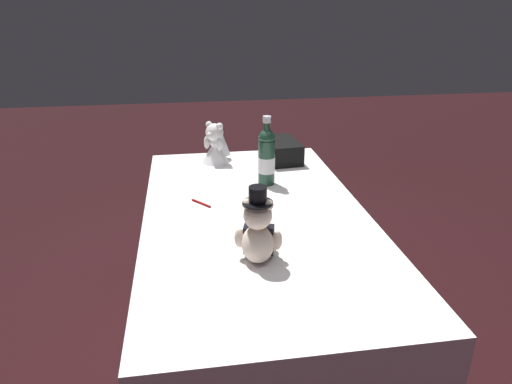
{
  "coord_description": "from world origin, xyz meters",
  "views": [
    {
      "loc": [
        1.78,
        -0.28,
        1.62
      ],
      "look_at": [
        0.0,
        0.0,
        0.86
      ],
      "focal_mm": 32.66,
      "sensor_mm": 36.0,
      "label": 1
    }
  ],
  "objects_px": {
    "champagne_bottle": "(267,156)",
    "signing_pen": "(202,204)",
    "teddy_bear_bride": "(217,144)",
    "teddy_bear_groom": "(258,233)",
    "gift_case_black": "(281,150)"
  },
  "relations": [
    {
      "from": "teddy_bear_groom",
      "to": "teddy_bear_bride",
      "type": "relative_size",
      "value": 1.22
    },
    {
      "from": "teddy_bear_bride",
      "to": "gift_case_black",
      "type": "bearing_deg",
      "value": 85.24
    },
    {
      "from": "champagne_bottle",
      "to": "signing_pen",
      "type": "distance_m",
      "value": 0.41
    },
    {
      "from": "signing_pen",
      "to": "teddy_bear_bride",
      "type": "bearing_deg",
      "value": 169.1
    },
    {
      "from": "champagne_bottle",
      "to": "gift_case_black",
      "type": "relative_size",
      "value": 1.13
    },
    {
      "from": "teddy_bear_bride",
      "to": "gift_case_black",
      "type": "height_order",
      "value": "teddy_bear_bride"
    },
    {
      "from": "teddy_bear_bride",
      "to": "signing_pen",
      "type": "relative_size",
      "value": 2.22
    },
    {
      "from": "teddy_bear_bride",
      "to": "champagne_bottle",
      "type": "xyz_separation_m",
      "value": [
        0.37,
        0.22,
        0.04
      ]
    },
    {
      "from": "gift_case_black",
      "to": "teddy_bear_groom",
      "type": "bearing_deg",
      "value": -15.81
    },
    {
      "from": "teddy_bear_groom",
      "to": "gift_case_black",
      "type": "distance_m",
      "value": 1.1
    },
    {
      "from": "teddy_bear_bride",
      "to": "champagne_bottle",
      "type": "bearing_deg",
      "value": 30.01
    },
    {
      "from": "teddy_bear_bride",
      "to": "champagne_bottle",
      "type": "relative_size",
      "value": 0.67
    },
    {
      "from": "signing_pen",
      "to": "gift_case_black",
      "type": "distance_m",
      "value": 0.73
    },
    {
      "from": "teddy_bear_groom",
      "to": "champagne_bottle",
      "type": "height_order",
      "value": "champagne_bottle"
    },
    {
      "from": "teddy_bear_groom",
      "to": "gift_case_black",
      "type": "bearing_deg",
      "value": 164.19
    }
  ]
}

